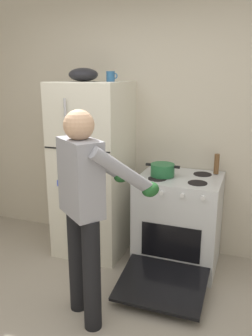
{
  "coord_description": "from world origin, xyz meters",
  "views": [
    {
      "loc": [
        1.03,
        -1.52,
        1.84
      ],
      "look_at": [
        -0.02,
        1.32,
        1.0
      ],
      "focal_mm": 37.29,
      "sensor_mm": 36.0,
      "label": 1
    }
  ],
  "objects_px": {
    "refrigerator": "(93,170)",
    "person_cook": "(87,199)",
    "coffee_mug": "(111,76)",
    "mixing_bowl": "(83,75)",
    "stove_range": "(178,222)",
    "pepper_mill": "(217,164)",
    "red_pot": "(163,170)"
  },
  "relations": [
    {
      "from": "pepper_mill",
      "to": "mixing_bowl",
      "type": "xyz_separation_m",
      "value": [
        -1.28,
        -0.2,
        0.82
      ]
    },
    {
      "from": "refrigerator",
      "to": "coffee_mug",
      "type": "distance_m",
      "value": 0.94
    },
    {
      "from": "person_cook",
      "to": "mixing_bowl",
      "type": "xyz_separation_m",
      "value": [
        -0.51,
        1.0,
        0.85
      ]
    },
    {
      "from": "red_pot",
      "to": "refrigerator",
      "type": "bearing_deg",
      "value": 176.14
    },
    {
      "from": "stove_range",
      "to": "coffee_mug",
      "type": "distance_m",
      "value": 1.53
    },
    {
      "from": "red_pot",
      "to": "coffee_mug",
      "type": "height_order",
      "value": "coffee_mug"
    },
    {
      "from": "refrigerator",
      "to": "red_pot",
      "type": "relative_size",
      "value": 5.43
    },
    {
      "from": "red_pot",
      "to": "coffee_mug",
      "type": "distance_m",
      "value": 1.01
    },
    {
      "from": "refrigerator",
      "to": "coffee_mug",
      "type": "relative_size",
      "value": 15.6
    },
    {
      "from": "person_cook",
      "to": "red_pot",
      "type": "distance_m",
      "value": 1.0
    },
    {
      "from": "person_cook",
      "to": "mixing_bowl",
      "type": "height_order",
      "value": "mixing_bowl"
    },
    {
      "from": "coffee_mug",
      "to": "mixing_bowl",
      "type": "height_order",
      "value": "mixing_bowl"
    },
    {
      "from": "coffee_mug",
      "to": "person_cook",
      "type": "bearing_deg",
      "value": -76.67
    },
    {
      "from": "person_cook",
      "to": "mixing_bowl",
      "type": "distance_m",
      "value": 1.41
    },
    {
      "from": "coffee_mug",
      "to": "stove_range",
      "type": "bearing_deg",
      "value": -5.42
    },
    {
      "from": "stove_range",
      "to": "pepper_mill",
      "type": "xyz_separation_m",
      "value": [
        0.3,
        0.22,
        0.56
      ]
    },
    {
      "from": "coffee_mug",
      "to": "mixing_bowl",
      "type": "bearing_deg",
      "value": -169.22
    },
    {
      "from": "stove_range",
      "to": "mixing_bowl",
      "type": "bearing_deg",
      "value": 178.96
    },
    {
      "from": "stove_range",
      "to": "pepper_mill",
      "type": "height_order",
      "value": "pepper_mill"
    },
    {
      "from": "refrigerator",
      "to": "stove_range",
      "type": "relative_size",
      "value": 1.45
    },
    {
      "from": "stove_range",
      "to": "coffee_mug",
      "type": "relative_size",
      "value": 10.77
    },
    {
      "from": "refrigerator",
      "to": "person_cook",
      "type": "bearing_deg",
      "value": -66.66
    },
    {
      "from": "refrigerator",
      "to": "person_cook",
      "type": "height_order",
      "value": "refrigerator"
    },
    {
      "from": "refrigerator",
      "to": "mixing_bowl",
      "type": "distance_m",
      "value": 0.94
    },
    {
      "from": "person_cook",
      "to": "red_pot",
      "type": "relative_size",
      "value": 4.97
    },
    {
      "from": "refrigerator",
      "to": "person_cook",
      "type": "relative_size",
      "value": 1.09
    },
    {
      "from": "refrigerator",
      "to": "stove_range",
      "type": "height_order",
      "value": "refrigerator"
    },
    {
      "from": "coffee_mug",
      "to": "mixing_bowl",
      "type": "xyz_separation_m",
      "value": [
        -0.26,
        -0.05,
        0.02
      ]
    },
    {
      "from": "stove_range",
      "to": "mixing_bowl",
      "type": "height_order",
      "value": "mixing_bowl"
    },
    {
      "from": "person_cook",
      "to": "coffee_mug",
      "type": "height_order",
      "value": "coffee_mug"
    },
    {
      "from": "stove_range",
      "to": "mixing_bowl",
      "type": "xyz_separation_m",
      "value": [
        -0.98,
        0.02,
        1.37
      ]
    },
    {
      "from": "refrigerator",
      "to": "stove_range",
      "type": "distance_m",
      "value": 1.0
    }
  ]
}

